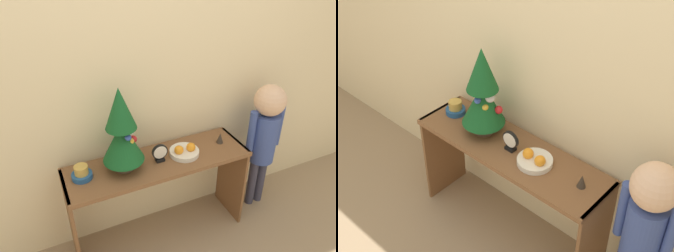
% 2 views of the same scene
% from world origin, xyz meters
% --- Properties ---
extents(ground_plane, '(12.00, 12.00, 0.00)m').
position_xyz_m(ground_plane, '(0.00, 0.00, 0.00)').
color(ground_plane, '#997F60').
extents(back_wall, '(7.00, 0.05, 2.50)m').
position_xyz_m(back_wall, '(0.00, 0.41, 1.25)').
color(back_wall, beige).
rests_on(back_wall, ground_plane).
extents(console_table, '(1.23, 0.37, 0.68)m').
position_xyz_m(console_table, '(0.00, 0.18, 0.54)').
color(console_table, brown).
rests_on(console_table, ground_plane).
extents(mini_tree, '(0.26, 0.26, 0.56)m').
position_xyz_m(mini_tree, '(-0.23, 0.20, 0.96)').
color(mini_tree, '#4C3828').
rests_on(mini_tree, console_table).
extents(fruit_bowl, '(0.20, 0.20, 0.08)m').
position_xyz_m(fruit_bowl, '(0.18, 0.17, 0.71)').
color(fruit_bowl, silver).
rests_on(fruit_bowl, console_table).
extents(singing_bowl, '(0.13, 0.13, 0.09)m').
position_xyz_m(singing_bowl, '(-0.49, 0.21, 0.72)').
color(singing_bowl, '#235189').
rests_on(singing_bowl, console_table).
extents(desk_clock, '(0.11, 0.04, 0.13)m').
position_xyz_m(desk_clock, '(0.01, 0.17, 0.75)').
color(desk_clock, black).
rests_on(desk_clock, console_table).
extents(figurine, '(0.05, 0.05, 0.08)m').
position_xyz_m(figurine, '(0.48, 0.20, 0.72)').
color(figurine, '#382D23').
rests_on(figurine, console_table).
extents(child_figure, '(0.30, 0.23, 1.06)m').
position_xyz_m(child_figure, '(0.86, 0.17, 0.70)').
color(child_figure, '#38384C').
rests_on(child_figure, ground_plane).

